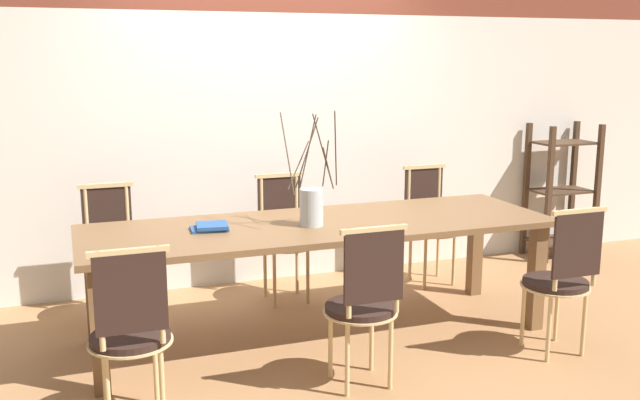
# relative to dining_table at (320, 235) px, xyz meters

# --- Properties ---
(ground_plane) EXTENTS (16.00, 16.00, 0.00)m
(ground_plane) POSITION_rel_dining_table_xyz_m (0.00, 0.00, -0.69)
(ground_plane) COLOR #9E7047
(wall_rear) EXTENTS (12.00, 0.06, 3.20)m
(wall_rear) POSITION_rel_dining_table_xyz_m (0.00, 1.32, 0.91)
(wall_rear) COLOR silver
(wall_rear) RESTS_ON ground_plane
(dining_table) EXTENTS (3.05, 0.98, 0.77)m
(dining_table) POSITION_rel_dining_table_xyz_m (0.00, 0.00, 0.00)
(dining_table) COLOR brown
(dining_table) RESTS_ON ground_plane
(chair_near_leftend) EXTENTS (0.42, 0.42, 0.96)m
(chair_near_leftend) POSITION_rel_dining_table_xyz_m (-1.28, -0.80, -0.17)
(chair_near_leftend) COLOR black
(chair_near_leftend) RESTS_ON ground_plane
(chair_near_left) EXTENTS (0.42, 0.42, 0.96)m
(chair_near_left) POSITION_rel_dining_table_xyz_m (-0.03, -0.80, -0.17)
(chair_near_left) COLOR black
(chair_near_left) RESTS_ON ground_plane
(chair_near_center) EXTENTS (0.42, 0.42, 0.96)m
(chair_near_center) POSITION_rel_dining_table_xyz_m (1.29, -0.80, -0.17)
(chair_near_center) COLOR black
(chair_near_center) RESTS_ON ground_plane
(chair_far_leftend) EXTENTS (0.42, 0.42, 0.96)m
(chair_far_leftend) POSITION_rel_dining_table_xyz_m (-1.27, 0.80, -0.17)
(chair_far_leftend) COLOR black
(chair_far_leftend) RESTS_ON ground_plane
(chair_far_left) EXTENTS (0.42, 0.42, 0.96)m
(chair_far_left) POSITION_rel_dining_table_xyz_m (-0.00, 0.80, -0.17)
(chair_far_left) COLOR black
(chair_far_left) RESTS_ON ground_plane
(chair_far_center) EXTENTS (0.42, 0.42, 0.96)m
(chair_far_center) POSITION_rel_dining_table_xyz_m (1.24, 0.80, -0.17)
(chair_far_center) COLOR black
(chair_far_center) RESTS_ON ground_plane
(vase_centerpiece) EXTENTS (0.37, 0.37, 0.74)m
(vase_centerpiece) POSITION_rel_dining_table_xyz_m (-0.08, -0.06, 0.22)
(vase_centerpiece) COLOR #B2BCC1
(vase_centerpiece) RESTS_ON dining_table
(book_stack) EXTENTS (0.24, 0.21, 0.04)m
(book_stack) POSITION_rel_dining_table_xyz_m (-0.70, 0.05, 0.10)
(book_stack) COLOR #234C8C
(book_stack) RESTS_ON dining_table
(shelving_rack) EXTENTS (0.57, 0.38, 1.23)m
(shelving_rack) POSITION_rel_dining_table_xyz_m (2.74, 1.06, -0.08)
(shelving_rack) COLOR #422D1E
(shelving_rack) RESTS_ON ground_plane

